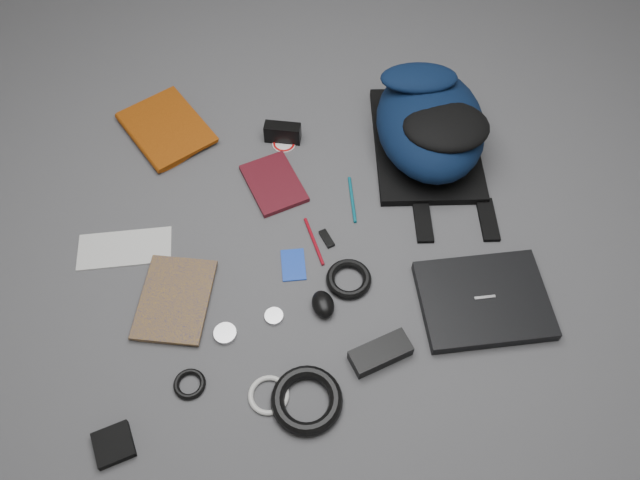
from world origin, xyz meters
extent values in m
plane|color=#4F4F51|center=(0.00, 0.00, 0.00)|extent=(4.00, 4.00, 0.00)
cube|color=black|center=(0.37, -0.26, 0.02)|extent=(0.34, 0.27, 0.03)
imported|color=#793007|center=(-0.47, 0.45, 0.02)|extent=(0.30, 0.34, 0.03)
imported|color=#BD850D|center=(-0.48, -0.07, 0.01)|extent=(0.24, 0.28, 0.02)
cube|color=silver|center=(-0.52, 0.09, 0.00)|extent=(0.26, 0.13, 0.00)
cube|color=#3D0B12|center=(-0.09, 0.22, 0.01)|extent=(0.18, 0.22, 0.02)
cube|color=black|center=(-0.03, 0.39, 0.03)|extent=(0.11, 0.07, 0.06)
cylinder|color=white|center=(-0.03, 0.37, 0.00)|extent=(0.09, 0.09, 0.00)
cylinder|color=#0B5A6B|center=(0.12, 0.13, 0.00)|extent=(0.03, 0.16, 0.01)
cylinder|color=maroon|center=(-0.01, 0.01, 0.00)|extent=(0.03, 0.16, 0.01)
cube|color=blue|center=(-0.08, -0.05, 0.00)|extent=(0.07, 0.10, 0.00)
cube|color=black|center=(0.02, 0.01, 0.01)|extent=(0.04, 0.06, 0.01)
ellipsoid|color=black|center=(-0.03, -0.19, 0.02)|extent=(0.06, 0.08, 0.04)
cylinder|color=silver|center=(-0.28, -0.21, 0.01)|extent=(0.07, 0.07, 0.01)
cylinder|color=silver|center=(-0.16, -0.19, 0.01)|extent=(0.05, 0.05, 0.01)
torus|color=black|center=(0.05, -0.13, 0.01)|extent=(0.15, 0.15, 0.02)
cube|color=black|center=(0.08, -0.35, 0.02)|extent=(0.16, 0.10, 0.04)
torus|color=black|center=(-0.12, -0.42, 0.02)|extent=(0.20, 0.20, 0.03)
cube|color=black|center=(-0.56, -0.43, 0.01)|extent=(0.10, 0.10, 0.02)
torus|color=black|center=(-0.38, -0.32, 0.01)|extent=(0.08, 0.08, 0.01)
torus|color=silver|center=(-0.20, -0.39, 0.01)|extent=(0.11, 0.11, 0.01)
camera|label=1|loc=(-0.19, -0.89, 1.42)|focal=35.00mm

